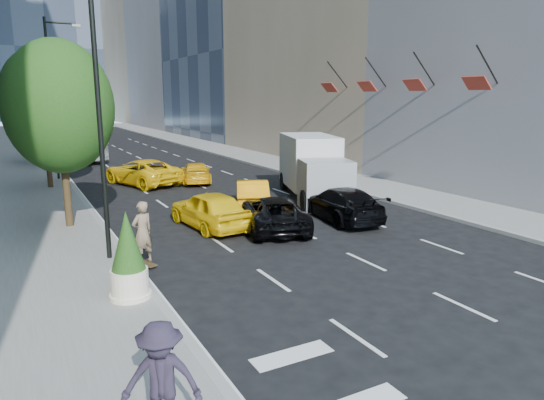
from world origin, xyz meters
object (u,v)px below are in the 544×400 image
skateboarder (143,236)px  black_sedan_lincoln (274,213)px  planter_shrub (128,257)px  box_truck (313,167)px  black_sedan_mercedes (341,204)px  city_bus (65,139)px

skateboarder → black_sedan_lincoln: bearing=176.8°
skateboarder → planter_shrub: size_ratio=0.86×
skateboarder → box_truck: (10.70, 6.56, 0.68)m
planter_shrub → black_sedan_mercedes: bearing=24.2°
skateboarder → box_truck: size_ratio=0.27×
black_sedan_lincoln → black_sedan_mercedes: 3.37m
skateboarder → city_bus: (0.80, 31.05, 0.71)m
city_bus → planter_shrub: city_bus is taller
black_sedan_lincoln → city_bus: (-5.06, 29.05, 1.02)m
box_truck → black_sedan_lincoln: bearing=-117.7°
black_sedan_lincoln → black_sedan_mercedes: black_sedan_mercedes is taller
black_sedan_mercedes → city_bus: bearing=-65.9°
black_sedan_mercedes → city_bus: (-8.43, 29.08, 0.98)m
city_bus → box_truck: (9.90, -24.48, -0.04)m
black_sedan_mercedes → city_bus: 30.29m
skateboarder → black_sedan_lincoln: (5.86, 2.00, -0.31)m
black_sedan_mercedes → box_truck: 4.92m
black_sedan_mercedes → city_bus: size_ratio=0.41×
box_truck → black_sedan_mercedes: bearing=-88.8°
black_sedan_mercedes → box_truck: size_ratio=0.69×
city_bus → skateboarder: bearing=-102.4°
black_sedan_lincoln → planter_shrub: bearing=52.7°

